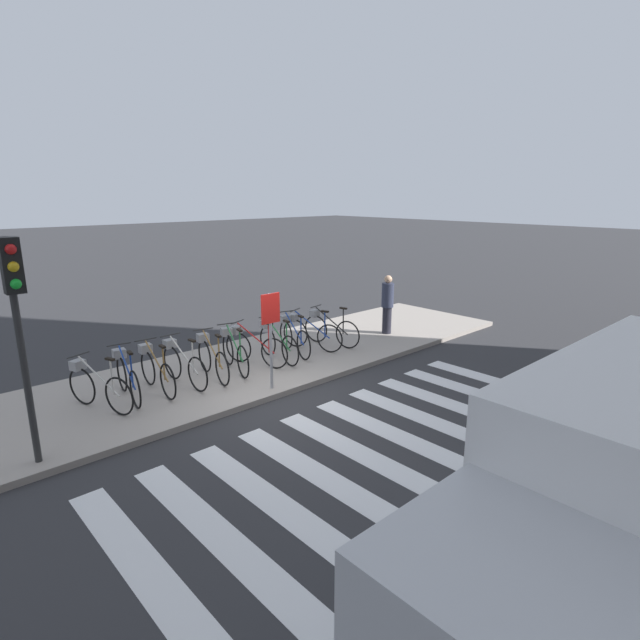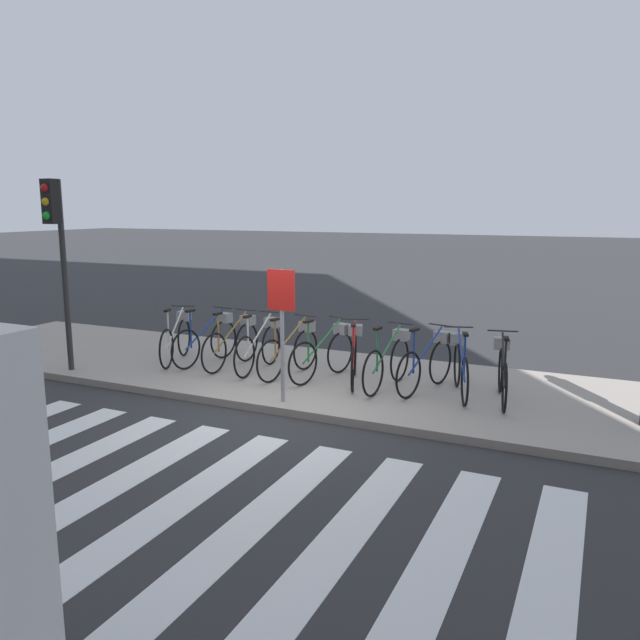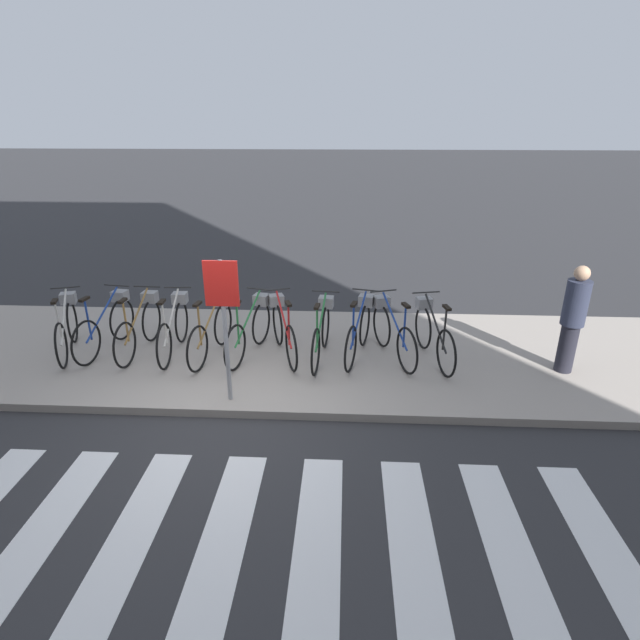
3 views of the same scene
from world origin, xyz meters
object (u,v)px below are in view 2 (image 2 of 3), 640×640
at_px(parked_bicycle_1, 209,338).
at_px(parked_bicycle_10, 502,371).
at_px(parked_bicycle_5, 325,351).
at_px(parked_bicycle_9, 460,365).
at_px(parked_bicycle_3, 261,345).
at_px(parked_bicycle_4, 292,349).
at_px(parked_bicycle_7, 389,359).
at_px(parked_bicycle_6, 354,354).
at_px(sign_post, 282,312).
at_px(parked_bicycle_2, 234,342).
at_px(parked_bicycle_8, 428,362).
at_px(traffic_light, 56,235).
at_px(parked_bicycle_0, 177,337).

bearing_deg(parked_bicycle_1, parked_bicycle_10, -0.83).
distance_m(parked_bicycle_5, parked_bicycle_9, 2.28).
height_order(parked_bicycle_1, parked_bicycle_3, same).
distance_m(parked_bicycle_3, parked_bicycle_9, 3.55).
relative_size(parked_bicycle_4, parked_bicycle_9, 1.04).
bearing_deg(parked_bicycle_9, parked_bicycle_7, -175.33).
bearing_deg(parked_bicycle_6, sign_post, -111.05).
bearing_deg(parked_bicycle_2, parked_bicycle_5, -0.55).
relative_size(parked_bicycle_1, parked_bicycle_10, 1.01).
bearing_deg(sign_post, parked_bicycle_6, 68.95).
xyz_separation_m(parked_bicycle_4, parked_bicycle_8, (2.38, 0.11, 0.00)).
height_order(parked_bicycle_3, parked_bicycle_10, same).
relative_size(parked_bicycle_4, parked_bicycle_6, 1.04).
height_order(parked_bicycle_2, traffic_light, traffic_light).
height_order(parked_bicycle_4, parked_bicycle_8, same).
height_order(parked_bicycle_1, parked_bicycle_6, same).
height_order(parked_bicycle_2, parked_bicycle_8, same).
bearing_deg(parked_bicycle_0, parked_bicycle_1, 12.74).
relative_size(parked_bicycle_5, sign_post, 0.85).
bearing_deg(parked_bicycle_3, parked_bicycle_4, -5.62).
height_order(parked_bicycle_5, parked_bicycle_10, same).
distance_m(parked_bicycle_9, parked_bicycle_10, 0.64).
relative_size(parked_bicycle_2, parked_bicycle_3, 1.00).
bearing_deg(parked_bicycle_2, parked_bicycle_0, -174.87).
distance_m(parked_bicycle_3, parked_bicycle_10, 4.20).
height_order(parked_bicycle_1, parked_bicycle_5, same).
bearing_deg(parked_bicycle_5, parked_bicycle_0, -178.32).
height_order(parked_bicycle_0, parked_bicycle_2, same).
relative_size(parked_bicycle_3, parked_bicycle_5, 1.03).
distance_m(parked_bicycle_7, parked_bicycle_10, 1.77).
xyz_separation_m(parked_bicycle_1, parked_bicycle_4, (1.81, -0.12, 0.00)).
relative_size(parked_bicycle_2, parked_bicycle_8, 1.03).
distance_m(parked_bicycle_2, parked_bicycle_3, 0.57).
bearing_deg(parked_bicycle_2, sign_post, -39.65).
distance_m(parked_bicycle_1, parked_bicycle_2, 0.58).
bearing_deg(parked_bicycle_2, parked_bicycle_10, -0.54).
relative_size(parked_bicycle_7, parked_bicycle_10, 1.01).
bearing_deg(sign_post, parked_bicycle_2, 140.35).
bearing_deg(traffic_light, parked_bicycle_7, 14.70).
height_order(parked_bicycle_1, parked_bicycle_2, same).
distance_m(parked_bicycle_3, parked_bicycle_4, 0.66).
xyz_separation_m(parked_bicycle_7, sign_post, (-1.20, -1.40, 0.90)).
bearing_deg(parked_bicycle_10, parked_bicycle_0, -179.40).
xyz_separation_m(parked_bicycle_3, sign_post, (1.22, -1.47, 0.90)).
relative_size(parked_bicycle_1, parked_bicycle_3, 0.99).
xyz_separation_m(parked_bicycle_7, parked_bicycle_9, (1.12, 0.09, 0.00)).
relative_size(parked_bicycle_5, parked_bicycle_9, 1.02).
bearing_deg(parked_bicycle_7, parked_bicycle_0, -179.77).
distance_m(parked_bicycle_2, parked_bicycle_9, 4.13).
height_order(parked_bicycle_8, parked_bicycle_9, same).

